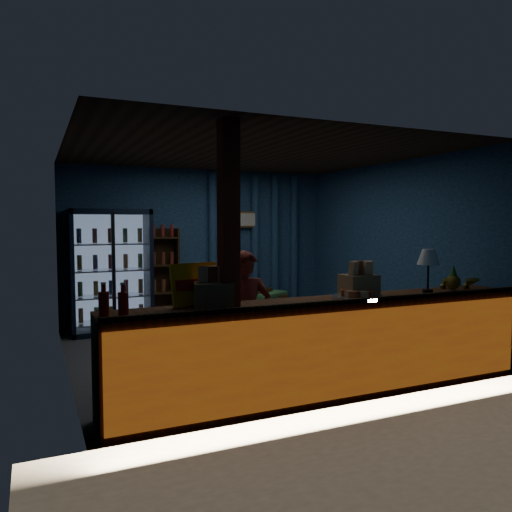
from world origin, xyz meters
The scene contains 20 objects.
ground centered at (0.00, 0.00, 0.00)m, with size 4.60×4.60×0.00m, color #515154.
room_walls centered at (0.00, 0.00, 1.57)m, with size 4.60×4.60×4.60m.
dirt_apron centered at (0.00, -3.80, 0.00)m, with size 5.60×5.60×0.00m, color brown.
counter centered at (0.00, -1.91, 0.48)m, with size 4.40×0.57×0.99m.
support_post centered at (-1.05, -1.90, 1.30)m, with size 0.16×0.16×2.60m, color maroon.
beverage_cooler centered at (-1.55, 1.92, 0.93)m, with size 1.20×0.62×1.90m.
bottle_shelf centered at (-0.70, 2.06, 0.79)m, with size 0.50×0.28×1.60m.
curtain_folds centered at (1.00, 2.14, 1.30)m, with size 1.74×0.14×2.50m.
framed_picture centered at (0.85, 2.10, 1.75)m, with size 0.36×0.04×0.28m.
shopkeeper centered at (-0.63, -1.32, 0.70)m, with size 0.51×0.34×1.41m, color maroon.
green_chair centered at (0.81, 1.45, 0.29)m, with size 0.62×0.63×0.58m, color #4E9D4F.
side_table centered at (0.96, 1.45, 0.26)m, with size 0.66×0.56×0.61m.
yellow_sign centered at (-1.29, -1.68, 1.14)m, with size 0.49×0.21×0.38m.
soda_bottles centered at (-2.05, -1.93, 1.06)m, with size 0.22×0.16×0.27m.
snack_box_left centered at (-1.18, -1.85, 1.08)m, with size 0.41×0.37×0.36m.
snack_box_centre centered at (0.40, -1.82, 1.08)m, with size 0.34×0.28×0.36m.
pastry_tray centered at (0.29, -1.95, 0.98)m, with size 0.51×0.51×0.08m.
banana_bunches centered at (1.72, -1.84, 1.03)m, with size 0.46×0.28×0.15m.
table_lamp centered at (1.21, -1.93, 1.31)m, with size 0.24×0.24×0.47m.
pineapple centered at (1.62, -1.88, 1.07)m, with size 0.16×0.16×0.28m.
Camera 1 is at (-2.62, -6.00, 1.70)m, focal length 35.00 mm.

